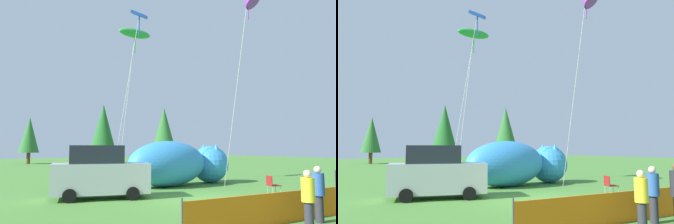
% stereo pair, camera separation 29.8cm
% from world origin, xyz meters
% --- Properties ---
extents(ground_plane, '(120.00, 120.00, 0.00)m').
position_xyz_m(ground_plane, '(0.00, 0.00, 0.00)').
color(ground_plane, '#477F33').
extents(parked_car, '(4.45, 2.96, 2.31)m').
position_xyz_m(parked_car, '(-3.62, 3.25, 1.11)').
color(parked_car, '#B7BCC1').
rests_on(parked_car, ground).
extents(folding_chair, '(0.65, 0.65, 0.90)m').
position_xyz_m(folding_chair, '(3.42, -0.48, 0.53)').
color(folding_chair, maroon).
rests_on(folding_chair, ground).
extents(inflatable_cat, '(7.17, 2.77, 2.59)m').
position_xyz_m(inflatable_cat, '(2.21, 5.09, 1.20)').
color(inflatable_cat, '#338CD8').
rests_on(inflatable_cat, ground).
extents(safety_fence, '(7.45, 0.83, 1.00)m').
position_xyz_m(safety_fence, '(-0.97, -4.28, 0.46)').
color(safety_fence, orange).
rests_on(safety_fence, ground).
extents(spectator_in_blue_shirt, '(0.36, 0.36, 1.67)m').
position_xyz_m(spectator_in_blue_shirt, '(-0.19, -4.83, 0.91)').
color(spectator_in_blue_shirt, '#2D2D38').
rests_on(spectator_in_blue_shirt, ground).
extents(spectator_in_black_shirt, '(0.35, 0.35, 1.62)m').
position_xyz_m(spectator_in_black_shirt, '(-1.41, -5.24, 0.89)').
color(spectator_in_black_shirt, '#2D2D38').
rests_on(spectator_in_black_shirt, ground).
extents(kite_green_fish, '(2.45, 0.90, 10.10)m').
position_xyz_m(kite_green_fish, '(0.68, 7.78, 9.62)').
color(kite_green_fish, silver).
rests_on(kite_green_fish, ground).
extents(kite_blue_box, '(2.16, 1.20, 10.31)m').
position_xyz_m(kite_blue_box, '(-0.33, 5.59, 9.72)').
color(kite_blue_box, silver).
rests_on(kite_blue_box, ground).
extents(horizon_tree_east, '(3.30, 3.30, 7.87)m').
position_xyz_m(horizon_tree_east, '(8.53, 29.46, 4.83)').
color(horizon_tree_east, brown).
rests_on(horizon_tree_east, ground).
extents(horizon_tree_west, '(3.85, 3.85, 9.18)m').
position_xyz_m(horizon_tree_west, '(22.96, 36.10, 5.63)').
color(horizon_tree_west, brown).
rests_on(horizon_tree_west, ground).
extents(horizon_tree_mid, '(2.67, 2.67, 6.36)m').
position_xyz_m(horizon_tree_mid, '(1.14, 37.08, 3.90)').
color(horizon_tree_mid, brown).
rests_on(horizon_tree_mid, ground).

